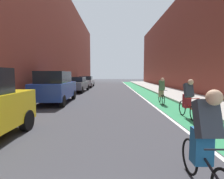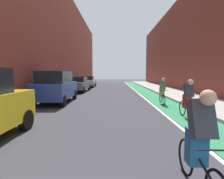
{
  "view_description": "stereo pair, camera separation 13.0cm",
  "coord_description": "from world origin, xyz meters",
  "px_view_note": "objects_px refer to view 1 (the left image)",
  "views": [
    {
      "loc": [
        0.27,
        0.78,
        1.81
      ],
      "look_at": [
        0.29,
        8.39,
        1.15
      ],
      "focal_mm": 28.69,
      "sensor_mm": 36.0,
      "label": 1
    },
    {
      "loc": [
        0.4,
        0.78,
        1.81
      ],
      "look_at": [
        0.29,
        8.39,
        1.15
      ],
      "focal_mm": 28.69,
      "sensor_mm": 36.0,
      "label": 2
    }
  ],
  "objects_px": {
    "cyclist_mid": "(187,99)",
    "cyclist_trailing": "(161,91)",
    "parked_sedan_gray": "(77,84)",
    "cyclist_lead": "(205,141)",
    "parked_sedan_silver": "(86,81)",
    "parked_suv_blue": "(55,87)"
  },
  "relations": [
    {
      "from": "parked_suv_blue",
      "to": "cyclist_trailing",
      "type": "height_order",
      "value": "parked_suv_blue"
    },
    {
      "from": "parked_sedan_silver",
      "to": "cyclist_trailing",
      "type": "distance_m",
      "value": 15.34
    },
    {
      "from": "parked_sedan_silver",
      "to": "cyclist_trailing",
      "type": "bearing_deg",
      "value": -64.56
    },
    {
      "from": "parked_sedan_silver",
      "to": "cyclist_mid",
      "type": "height_order",
      "value": "cyclist_mid"
    },
    {
      "from": "parked_suv_blue",
      "to": "cyclist_mid",
      "type": "height_order",
      "value": "parked_suv_blue"
    },
    {
      "from": "parked_sedan_gray",
      "to": "cyclist_trailing",
      "type": "relative_size",
      "value": 2.7
    },
    {
      "from": "cyclist_lead",
      "to": "cyclist_trailing",
      "type": "relative_size",
      "value": 1.01
    },
    {
      "from": "parked_suv_blue",
      "to": "cyclist_lead",
      "type": "xyz_separation_m",
      "value": [
        4.96,
        -8.54,
        -0.21
      ]
    },
    {
      "from": "cyclist_mid",
      "to": "cyclist_trailing",
      "type": "relative_size",
      "value": 1.01
    },
    {
      "from": "cyclist_trailing",
      "to": "cyclist_lead",
      "type": "bearing_deg",
      "value": -101.14
    },
    {
      "from": "parked_sedan_silver",
      "to": "parked_sedan_gray",
      "type": "bearing_deg",
      "value": -90.02
    },
    {
      "from": "parked_sedan_gray",
      "to": "cyclist_lead",
      "type": "distance_m",
      "value": 16.36
    },
    {
      "from": "parked_sedan_silver",
      "to": "cyclist_mid",
      "type": "distance_m",
      "value": 18.69
    },
    {
      "from": "parked_sedan_gray",
      "to": "parked_sedan_silver",
      "type": "relative_size",
      "value": 0.96
    },
    {
      "from": "cyclist_lead",
      "to": "cyclist_trailing",
      "type": "bearing_deg",
      "value": 78.86
    },
    {
      "from": "parked_sedan_gray",
      "to": "cyclist_lead",
      "type": "height_order",
      "value": "cyclist_lead"
    },
    {
      "from": "cyclist_lead",
      "to": "cyclist_trailing",
      "type": "distance_m",
      "value": 8.41
    },
    {
      "from": "parked_sedan_silver",
      "to": "cyclist_mid",
      "type": "relative_size",
      "value": 2.76
    },
    {
      "from": "cyclist_trailing",
      "to": "parked_sedan_gray",
      "type": "bearing_deg",
      "value": 131.93
    },
    {
      "from": "parked_suv_blue",
      "to": "parked_sedan_silver",
      "type": "bearing_deg",
      "value": 90.0
    },
    {
      "from": "cyclist_lead",
      "to": "cyclist_trailing",
      "type": "xyz_separation_m",
      "value": [
        1.63,
        8.25,
        -0.0
      ]
    },
    {
      "from": "parked_sedan_gray",
      "to": "parked_sedan_silver",
      "type": "xyz_separation_m",
      "value": [
        0.0,
        6.52,
        0.0
      ]
    }
  ]
}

